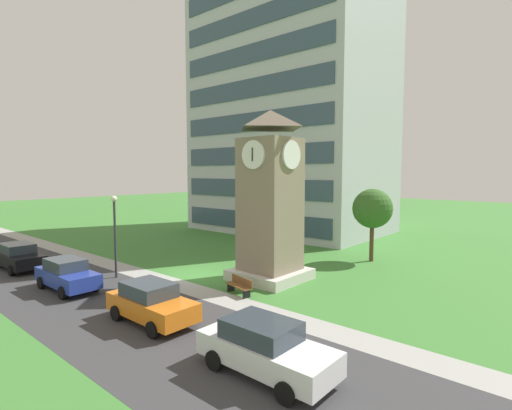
% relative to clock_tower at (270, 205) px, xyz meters
% --- Properties ---
extents(ground_plane, '(160.00, 160.00, 0.00)m').
position_rel_clock_tower_xyz_m(ground_plane, '(-3.93, -2.33, -4.43)').
color(ground_plane, '#3D7A33').
extents(street_asphalt, '(120.00, 7.20, 0.01)m').
position_rel_clock_tower_xyz_m(street_asphalt, '(-3.93, -8.74, -4.42)').
color(street_asphalt, '#38383A').
rests_on(street_asphalt, ground).
extents(kerb_strip, '(120.00, 1.60, 0.01)m').
position_rel_clock_tower_xyz_m(kerb_strip, '(-3.93, -4.34, -4.42)').
color(kerb_strip, '#9E9E99').
rests_on(kerb_strip, ground).
extents(office_building, '(19.56, 13.01, 28.80)m').
position_rel_clock_tower_xyz_m(office_building, '(-10.84, 17.05, 9.97)').
color(office_building, '#B7BCC6').
rests_on(office_building, ground).
extents(clock_tower, '(3.92, 3.92, 9.94)m').
position_rel_clock_tower_xyz_m(clock_tower, '(0.00, 0.00, 0.00)').
color(clock_tower, gray).
rests_on(clock_tower, ground).
extents(park_bench, '(1.86, 0.84, 0.88)m').
position_rel_clock_tower_xyz_m(park_bench, '(0.57, -3.26, -3.96)').
color(park_bench, brown).
rests_on(park_bench, ground).
extents(street_lamp, '(0.36, 0.36, 4.97)m').
position_rel_clock_tower_xyz_m(street_lamp, '(-7.29, -5.81, -1.27)').
color(street_lamp, '#333338').
rests_on(street_lamp, ground).
extents(tree_streetside, '(2.81, 2.81, 5.20)m').
position_rel_clock_tower_xyz_m(tree_streetside, '(2.54, 8.48, -0.65)').
color(tree_streetside, '#513823').
rests_on(tree_streetside, ground).
extents(parked_car_black, '(4.70, 2.04, 1.69)m').
position_rel_clock_tower_xyz_m(parked_car_black, '(-14.02, -8.95, -3.56)').
color(parked_car_black, black).
rests_on(parked_car_black, ground).
extents(parked_car_blue, '(4.43, 1.92, 1.69)m').
position_rel_clock_tower_xyz_m(parked_car_blue, '(-7.00, -8.83, -3.57)').
color(parked_car_blue, '#23389E').
rests_on(parked_car_blue, ground).
extents(parked_car_orange, '(4.34, 2.01, 1.69)m').
position_rel_clock_tower_xyz_m(parked_car_orange, '(0.33, -8.46, -3.57)').
color(parked_car_orange, orange).
rests_on(parked_car_orange, ground).
extents(parked_car_white, '(4.59, 2.06, 1.69)m').
position_rel_clock_tower_xyz_m(parked_car_white, '(6.67, -8.54, -3.56)').
color(parked_car_white, silver).
rests_on(parked_car_white, ground).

